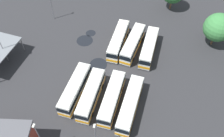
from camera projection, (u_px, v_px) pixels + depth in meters
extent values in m
plane|color=#28282B|center=(115.00, 72.00, 50.74)|extent=(92.92, 92.92, 0.00)
cube|color=silver|center=(118.00, 40.00, 54.38)|extent=(11.35, 3.44, 3.02)
cube|color=beige|center=(119.00, 35.00, 53.17)|extent=(10.88, 3.21, 0.14)
cube|color=black|center=(118.00, 39.00, 54.01)|extent=(11.41, 3.48, 0.97)
cube|color=orange|center=(118.00, 43.00, 55.02)|extent=(11.41, 3.48, 0.60)
cube|color=black|center=(112.00, 56.00, 50.43)|extent=(0.24, 1.99, 1.11)
cylinder|color=black|center=(119.00, 56.00, 53.01)|extent=(1.02, 0.39, 1.00)
cylinder|color=black|center=(109.00, 54.00, 53.39)|extent=(1.02, 0.39, 1.00)
cylinder|color=black|center=(126.00, 36.00, 57.35)|extent=(1.02, 0.39, 1.00)
cylinder|color=black|center=(117.00, 34.00, 57.73)|extent=(1.02, 0.39, 1.00)
cube|color=silver|center=(133.00, 44.00, 53.72)|extent=(11.12, 4.49, 3.02)
cube|color=beige|center=(133.00, 38.00, 52.52)|extent=(10.65, 4.21, 0.14)
cube|color=black|center=(133.00, 42.00, 53.35)|extent=(11.18, 4.53, 0.97)
cube|color=orange|center=(133.00, 46.00, 54.36)|extent=(11.18, 4.53, 0.60)
cube|color=black|center=(125.00, 59.00, 49.99)|extent=(0.44, 1.96, 1.11)
cylinder|color=black|center=(133.00, 59.00, 52.42)|extent=(1.04, 0.49, 1.00)
cylinder|color=black|center=(123.00, 57.00, 52.94)|extent=(1.04, 0.49, 1.00)
cylinder|color=black|center=(142.00, 40.00, 56.49)|extent=(1.04, 0.49, 1.00)
cylinder|color=black|center=(132.00, 37.00, 57.01)|extent=(1.04, 0.49, 1.00)
cube|color=silver|center=(149.00, 47.00, 52.94)|extent=(10.79, 3.52, 3.02)
cube|color=beige|center=(150.00, 42.00, 51.74)|extent=(10.35, 3.28, 0.14)
cube|color=black|center=(149.00, 46.00, 52.57)|extent=(10.85, 3.56, 0.97)
cube|color=orange|center=(148.00, 50.00, 53.58)|extent=(10.85, 3.56, 0.60)
cube|color=black|center=(145.00, 63.00, 49.18)|extent=(0.27, 1.98, 1.11)
cylinder|color=black|center=(151.00, 63.00, 51.69)|extent=(1.03, 0.40, 1.00)
cylinder|color=black|center=(140.00, 61.00, 52.08)|extent=(1.03, 0.40, 1.00)
cylinder|color=black|center=(156.00, 43.00, 55.78)|extent=(1.03, 0.40, 1.00)
cylinder|color=black|center=(146.00, 41.00, 56.18)|extent=(1.03, 0.40, 1.00)
cube|color=silver|center=(75.00, 89.00, 45.75)|extent=(10.96, 3.70, 3.02)
cube|color=beige|center=(74.00, 84.00, 44.55)|extent=(10.51, 3.46, 0.14)
cube|color=black|center=(75.00, 87.00, 45.38)|extent=(11.02, 3.75, 0.97)
cube|color=orange|center=(76.00, 91.00, 46.39)|extent=(11.02, 3.75, 0.60)
cube|color=black|center=(63.00, 111.00, 41.96)|extent=(0.30, 1.98, 1.11)
cylinder|color=black|center=(75.00, 109.00, 44.47)|extent=(1.03, 0.42, 1.00)
cylinder|color=black|center=(63.00, 106.00, 44.89)|extent=(1.03, 0.42, 1.00)
cylinder|color=black|center=(88.00, 81.00, 48.60)|extent=(1.03, 0.42, 1.00)
cylinder|color=black|center=(77.00, 78.00, 49.02)|extent=(1.03, 0.42, 1.00)
cube|color=silver|center=(91.00, 95.00, 44.89)|extent=(10.72, 3.31, 3.02)
cube|color=beige|center=(90.00, 90.00, 43.69)|extent=(10.28, 3.08, 0.14)
cube|color=black|center=(91.00, 93.00, 44.52)|extent=(10.78, 3.35, 0.97)
cube|color=orange|center=(91.00, 97.00, 45.53)|extent=(10.78, 3.35, 0.60)
cube|color=black|center=(81.00, 118.00, 41.13)|extent=(0.23, 1.99, 1.11)
cylinder|color=black|center=(92.00, 115.00, 43.65)|extent=(1.02, 0.38, 1.00)
cylinder|color=black|center=(80.00, 112.00, 44.02)|extent=(1.02, 0.38, 1.00)
cylinder|color=black|center=(102.00, 86.00, 47.75)|extent=(1.02, 0.38, 1.00)
cylinder|color=black|center=(91.00, 84.00, 48.12)|extent=(1.02, 0.38, 1.00)
cube|color=silver|center=(112.00, 98.00, 44.39)|extent=(11.05, 3.41, 3.02)
cube|color=beige|center=(112.00, 93.00, 43.19)|extent=(10.60, 3.18, 0.14)
cube|color=black|center=(112.00, 97.00, 44.03)|extent=(11.11, 3.45, 0.97)
cube|color=orange|center=(112.00, 101.00, 45.04)|extent=(11.11, 3.45, 0.60)
cube|color=black|center=(103.00, 123.00, 40.54)|extent=(0.24, 1.99, 1.11)
cylinder|color=black|center=(113.00, 119.00, 43.09)|extent=(1.02, 0.39, 1.00)
cylinder|color=black|center=(101.00, 116.00, 43.47)|extent=(1.02, 0.39, 1.00)
cylinder|color=black|center=(122.00, 89.00, 47.31)|extent=(1.02, 0.39, 1.00)
cylinder|color=black|center=(111.00, 87.00, 47.69)|extent=(1.02, 0.39, 1.00)
cube|color=silver|center=(130.00, 105.00, 43.49)|extent=(11.53, 3.76, 3.02)
cube|color=beige|center=(131.00, 100.00, 42.29)|extent=(11.06, 3.51, 0.14)
cube|color=black|center=(130.00, 103.00, 43.12)|extent=(11.59, 3.80, 0.97)
cube|color=orange|center=(130.00, 107.00, 44.13)|extent=(11.59, 3.80, 0.60)
cube|color=black|center=(122.00, 131.00, 39.53)|extent=(0.30, 1.98, 1.11)
cylinder|color=black|center=(131.00, 127.00, 42.10)|extent=(1.03, 0.42, 1.00)
cylinder|color=black|center=(119.00, 124.00, 42.52)|extent=(1.03, 0.42, 1.00)
cylinder|color=black|center=(140.00, 95.00, 46.46)|extent=(1.03, 0.42, 1.00)
cylinder|color=black|center=(129.00, 92.00, 46.88)|extent=(1.03, 0.42, 1.00)
cylinder|color=#59595B|center=(22.00, 45.00, 53.60)|extent=(0.20, 0.20, 3.51)
cylinder|color=#59595B|center=(1.00, 39.00, 54.77)|extent=(0.20, 0.20, 3.51)
cylinder|color=slate|center=(1.00, 46.00, 49.50)|extent=(0.16, 0.16, 8.90)
cylinder|color=slate|center=(51.00, 3.00, 58.87)|extent=(0.16, 0.16, 9.08)
cube|color=silver|center=(94.00, 126.00, 33.93)|extent=(0.56, 0.28, 0.20)
cube|color=silver|center=(34.00, 126.00, 33.23)|extent=(0.56, 0.28, 0.20)
cylinder|color=brown|center=(212.00, 40.00, 55.35)|extent=(0.44, 0.44, 2.29)
sphere|color=#387A3D|center=(218.00, 27.00, 52.46)|extent=(6.25, 6.25, 6.25)
cylinder|color=brown|center=(171.00, 4.00, 64.14)|extent=(0.44, 0.44, 2.55)
cylinder|color=black|center=(91.00, 33.00, 58.68)|extent=(2.39, 2.39, 0.01)
cylinder|color=black|center=(98.00, 64.00, 52.14)|extent=(3.78, 3.78, 0.01)
cylinder|color=black|center=(85.00, 41.00, 56.97)|extent=(3.84, 3.84, 0.01)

